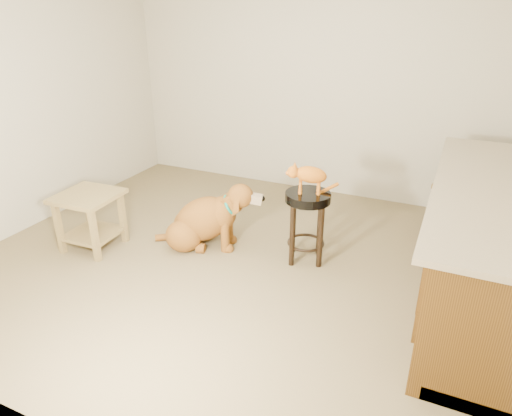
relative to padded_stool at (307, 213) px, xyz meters
The scene contains 8 objects.
floor 0.81m from the padded_stool, 151.52° to the right, with size 4.50×4.00×0.01m, color brown.
room_shell 1.39m from the padded_stool, 151.52° to the right, with size 4.54×4.04×2.62m.
cabinet_run 1.36m from the padded_stool, ahead, with size 0.70×2.56×0.94m.
padded_stool is the anchor object (origin of this frame).
wood_stool 1.34m from the padded_stool, 28.35° to the left, with size 0.45×0.45×0.71m.
side_table 2.01m from the padded_stool, 161.95° to the right, with size 0.55×0.55×0.54m.
golden_retriever 0.99m from the padded_stool, behind, with size 1.06×0.63×0.69m.
tabby_kitten 0.35m from the padded_stool, 167.41° to the right, with size 0.42×0.28×0.29m.
Camera 1 is at (1.68, -3.16, 2.14)m, focal length 32.00 mm.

